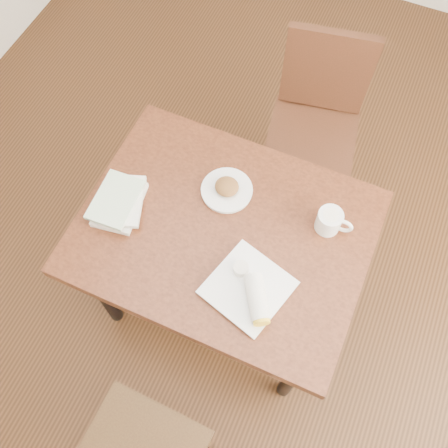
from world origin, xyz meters
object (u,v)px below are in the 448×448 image
at_px(coffee_mug, 330,221).
at_px(book_stack, 120,202).
at_px(plate_burrito, 251,291).
at_px(chair_far, 317,115).
at_px(plate_scone, 227,189).
at_px(table, 224,240).

height_order(coffee_mug, book_stack, coffee_mug).
distance_m(plate_burrito, book_stack, 0.61).
bearing_deg(coffee_mug, plate_burrito, -114.79).
bearing_deg(chair_far, plate_scone, -104.78).
distance_m(chair_far, book_stack, 1.06).
xyz_separation_m(table, book_stack, (-0.41, -0.07, 0.12)).
xyz_separation_m(table, chair_far, (0.12, 0.83, -0.11)).
bearing_deg(plate_burrito, table, 134.26).
height_order(chair_far, plate_burrito, chair_far).
bearing_deg(book_stack, coffee_mug, 17.19).
height_order(plate_scone, coffee_mug, coffee_mug).
height_order(chair_far, coffee_mug, chair_far).
relative_size(plate_scone, coffee_mug, 1.45).
distance_m(chair_far, plate_scone, 0.73).
bearing_deg(chair_far, table, -98.21).
height_order(table, coffee_mug, coffee_mug).
xyz_separation_m(chair_far, coffee_mug, (0.24, -0.66, 0.25)).
bearing_deg(book_stack, plate_burrito, -12.02).
bearing_deg(table, plate_burrito, -45.74).
bearing_deg(chair_far, book_stack, -120.56).
bearing_deg(coffee_mug, plate_scone, -178.22).
height_order(table, book_stack, book_stack).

